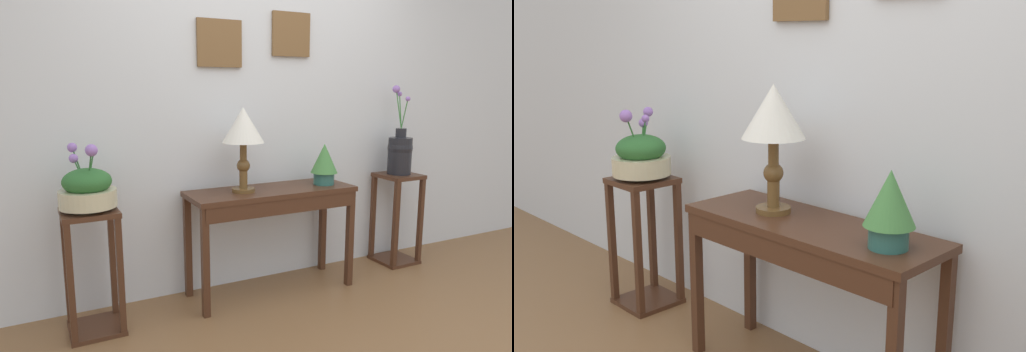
% 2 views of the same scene
% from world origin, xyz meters
% --- Properties ---
extents(back_wall_with_art, '(9.00, 0.13, 2.80)m').
position_xyz_m(back_wall_with_art, '(-0.00, 1.50, 1.40)').
color(back_wall_with_art, silver).
rests_on(back_wall_with_art, ground).
extents(console_table, '(1.18, 0.41, 0.75)m').
position_xyz_m(console_table, '(-0.01, 1.18, 0.64)').
color(console_table, '#472819').
rests_on(console_table, ground).
extents(table_lamp, '(0.28, 0.28, 0.57)m').
position_xyz_m(table_lamp, '(-0.23, 1.21, 1.17)').
color(table_lamp, brown).
rests_on(table_lamp, console_table).
extents(potted_plant_on_console, '(0.19, 0.19, 0.30)m').
position_xyz_m(potted_plant_on_console, '(0.41, 1.18, 0.92)').
color(potted_plant_on_console, '#2D665B').
rests_on(potted_plant_on_console, console_table).
extents(pedestal_stand_left, '(0.31, 0.31, 0.75)m').
position_xyz_m(pedestal_stand_left, '(-1.22, 1.17, 0.37)').
color(pedestal_stand_left, '#472819').
rests_on(pedestal_stand_left, ground).
extents(planter_bowl_wide_left, '(0.32, 0.32, 0.39)m').
position_xyz_m(planter_bowl_wide_left, '(-1.22, 1.17, 0.87)').
color(planter_bowl_wide_left, beige).
rests_on(planter_bowl_wide_left, pedestal_stand_left).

